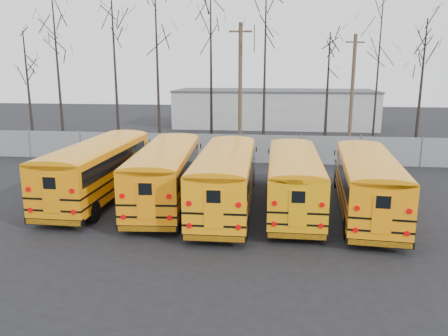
# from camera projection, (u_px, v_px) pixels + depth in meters

# --- Properties ---
(ground) EXTENTS (120.00, 120.00, 0.00)m
(ground) POSITION_uv_depth(u_px,v_px,m) (223.00, 219.00, 19.33)
(ground) COLOR black
(ground) RESTS_ON ground
(fence) EXTENTS (40.00, 0.04, 2.00)m
(fence) POSITION_uv_depth(u_px,v_px,m) (243.00, 148.00, 30.72)
(fence) COLOR gray
(fence) RESTS_ON ground
(distant_building) EXTENTS (22.00, 8.00, 4.00)m
(distant_building) POSITION_uv_depth(u_px,v_px,m) (274.00, 109.00, 49.61)
(distant_building) COLOR beige
(distant_building) RESTS_ON ground
(bus_a) EXTENTS (2.62, 10.82, 3.02)m
(bus_a) POSITION_uv_depth(u_px,v_px,m) (99.00, 165.00, 21.98)
(bus_a) COLOR black
(bus_a) RESTS_ON ground
(bus_b) EXTENTS (3.23, 10.67, 2.94)m
(bus_b) POSITION_uv_depth(u_px,v_px,m) (166.00, 169.00, 21.24)
(bus_b) COLOR black
(bus_b) RESTS_ON ground
(bus_c) EXTENTS (2.63, 10.56, 2.94)m
(bus_c) POSITION_uv_depth(u_px,v_px,m) (226.00, 174.00, 20.25)
(bus_c) COLOR black
(bus_c) RESTS_ON ground
(bus_d) EXTENTS (2.31, 10.03, 2.80)m
(bus_d) POSITION_uv_depth(u_px,v_px,m) (294.00, 176.00, 20.31)
(bus_d) COLOR black
(bus_d) RESTS_ON ground
(bus_e) EXTENTS (3.11, 10.30, 2.84)m
(bus_e) POSITION_uv_depth(u_px,v_px,m) (367.00, 179.00, 19.60)
(bus_e) COLOR black
(bus_e) RESTS_ON ground
(utility_pole_left) EXTENTS (1.75, 0.33, 9.84)m
(utility_pole_left) POSITION_uv_depth(u_px,v_px,m) (240.00, 88.00, 33.41)
(utility_pole_left) COLOR #4F3D2C
(utility_pole_left) RESTS_ON ground
(utility_pole_right) EXTENTS (1.52, 0.77, 9.06)m
(utility_pole_right) POSITION_uv_depth(u_px,v_px,m) (352.00, 93.00, 34.05)
(utility_pole_right) COLOR brown
(utility_pole_right) RESTS_ON ground
(tree_0) EXTENTS (0.26, 0.26, 9.45)m
(tree_0) POSITION_uv_depth(u_px,v_px,m) (29.00, 91.00, 35.84)
(tree_0) COLOR black
(tree_0) RESTS_ON ground
(tree_1) EXTENTS (0.26, 0.26, 12.36)m
(tree_1) POSITION_uv_depth(u_px,v_px,m) (58.00, 73.00, 34.46)
(tree_1) COLOR black
(tree_1) RESTS_ON ground
(tree_2) EXTENTS (0.26, 0.26, 12.64)m
(tree_2) POSITION_uv_depth(u_px,v_px,m) (115.00, 71.00, 32.35)
(tree_2) COLOR black
(tree_2) RESTS_ON ground
(tree_3) EXTENTS (0.26, 0.26, 12.80)m
(tree_3) POSITION_uv_depth(u_px,v_px,m) (157.00, 70.00, 31.80)
(tree_3) COLOR black
(tree_3) RESTS_ON ground
(tree_4) EXTENTS (0.26, 0.26, 12.90)m
(tree_4) POSITION_uv_depth(u_px,v_px,m) (211.00, 69.00, 35.18)
(tree_4) COLOR black
(tree_4) RESTS_ON ground
(tree_5) EXTENTS (0.26, 0.26, 12.19)m
(tree_5) POSITION_uv_depth(u_px,v_px,m) (265.00, 74.00, 32.09)
(tree_5) COLOR black
(tree_5) RESTS_ON ground
(tree_6) EXTENTS (0.26, 0.26, 9.27)m
(tree_6) POSITION_uv_depth(u_px,v_px,m) (327.00, 92.00, 34.92)
(tree_6) COLOR black
(tree_6) RESTS_ON ground
(tree_7) EXTENTS (0.26, 0.26, 11.63)m
(tree_7) POSITION_uv_depth(u_px,v_px,m) (377.00, 78.00, 31.95)
(tree_7) COLOR black
(tree_7) RESTS_ON ground
(tree_8) EXTENTS (0.26, 0.26, 10.07)m
(tree_8) POSITION_uv_depth(u_px,v_px,m) (421.00, 88.00, 32.86)
(tree_8) COLOR black
(tree_8) RESTS_ON ground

